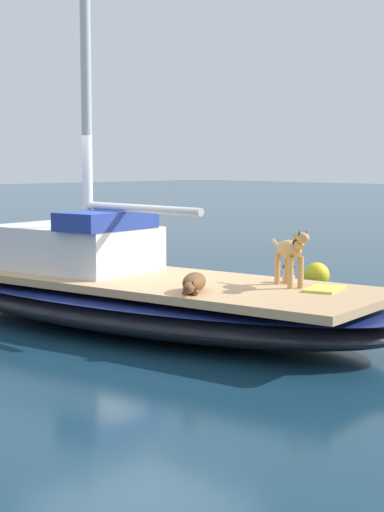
% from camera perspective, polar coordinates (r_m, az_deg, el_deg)
% --- Properties ---
extents(ground_plane, '(120.00, 120.00, 0.00)m').
position_cam_1_polar(ground_plane, '(10.79, -3.69, -4.89)').
color(ground_plane, '#143347').
extents(sailboat_main, '(3.70, 7.56, 0.66)m').
position_cam_1_polar(sailboat_main, '(10.73, -3.70, -3.14)').
color(sailboat_main, black).
rests_on(sailboat_main, ground).
extents(mast_main, '(0.14, 2.27, 6.13)m').
position_cam_1_polar(mast_main, '(11.11, -6.88, 12.97)').
color(mast_main, silver).
rests_on(mast_main, sailboat_main).
extents(cabin_house, '(1.75, 2.43, 0.84)m').
position_cam_1_polar(cabin_house, '(11.38, -8.08, 0.78)').
color(cabin_house, silver).
rests_on(cabin_house, sailboat_main).
extents(dog_tan, '(0.47, 0.89, 0.70)m').
position_cam_1_polar(dog_tan, '(9.79, 6.91, 0.30)').
color(dog_tan, tan).
rests_on(dog_tan, sailboat_main).
extents(dog_brown, '(0.81, 0.63, 0.22)m').
position_cam_1_polar(dog_brown, '(9.35, 0.12, -1.89)').
color(dog_brown, brown).
rests_on(dog_brown, sailboat_main).
extents(deck_winch, '(0.16, 0.16, 0.21)m').
position_cam_1_polar(deck_winch, '(10.21, 6.75, -1.26)').
color(deck_winch, '#B7B7BC').
rests_on(deck_winch, sailboat_main).
extents(deck_towel, '(0.65, 0.53, 0.03)m').
position_cam_1_polar(deck_towel, '(9.63, 9.19, -2.29)').
color(deck_towel, '#D8D14C').
rests_on(deck_towel, sailboat_main).
extents(mooring_buoy, '(0.44, 0.44, 0.44)m').
position_cam_1_polar(mooring_buoy, '(14.09, 8.69, -1.33)').
color(mooring_buoy, yellow).
rests_on(mooring_buoy, ground).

